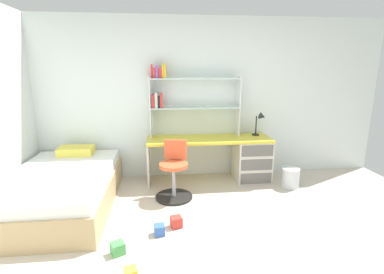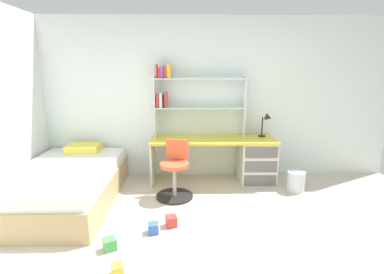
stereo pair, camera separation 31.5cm
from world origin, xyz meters
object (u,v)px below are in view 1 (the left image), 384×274
swivel_chair (174,176)px  toy_block_green_3 (118,248)px  bookshelf_hutch (182,94)px  waste_bin (290,178)px  toy_block_red_2 (176,222)px  desk (240,156)px  desk_lamp (261,120)px  toy_block_blue_0 (159,230)px  toy_block_yellow_1 (131,274)px  bed_platform (62,189)px

swivel_chair → toy_block_green_3: swivel_chair is taller
bookshelf_hutch → waste_bin: bearing=-19.2°
toy_block_red_2 → toy_block_green_3: 0.74m
toy_block_green_3 → swivel_chair: bearing=63.4°
desk → waste_bin: bearing=-29.2°
toy_block_green_3 → toy_block_red_2: bearing=36.0°
desk_lamp → toy_block_red_2: bearing=-135.4°
swivel_chair → waste_bin: (1.79, 0.17, -0.17)m
desk → desk_lamp: (0.34, 0.09, 0.57)m
swivel_chair → toy_block_blue_0: 0.99m
waste_bin → toy_block_blue_0: (-1.99, -1.09, -0.09)m
waste_bin → toy_block_red_2: bearing=-152.1°
swivel_chair → toy_block_blue_0: size_ratio=6.99×
bookshelf_hutch → toy_block_blue_0: (-0.38, -1.65, -1.32)m
toy_block_yellow_1 → toy_block_green_3: bearing=113.8°
desk_lamp → toy_block_red_2: 2.23m
desk → toy_block_blue_0: 2.00m
desk → toy_block_yellow_1: (-1.54, -2.14, -0.34)m
waste_bin → toy_block_yellow_1: size_ratio=2.80×
toy_block_green_3 → waste_bin: bearing=30.0°
toy_block_red_2 → toy_block_green_3: same height
waste_bin → swivel_chair: bearing=-174.7°
bookshelf_hutch → waste_bin: size_ratio=4.81×
swivel_chair → waste_bin: 1.80m
swivel_chair → bookshelf_hutch: bearing=76.7°
desk_lamp → toy_block_blue_0: size_ratio=3.35×
toy_block_blue_0 → toy_block_green_3: size_ratio=0.94×
swivel_chair → bed_platform: size_ratio=0.40×
bookshelf_hutch → waste_bin: 2.11m
toy_block_blue_0 → toy_block_red_2: 0.24m
swivel_chair → bed_platform: (-1.46, -0.14, -0.07)m
desk_lamp → swivel_chair: (-1.44, -0.64, -0.65)m
toy_block_yellow_1 → waste_bin: bearing=38.1°
bed_platform → waste_bin: bearing=5.4°
toy_block_red_2 → toy_block_green_3: bearing=-144.0°
bookshelf_hutch → swivel_chair: 1.30m
bed_platform → toy_block_yellow_1: bed_platform is taller
desk_lamp → toy_block_green_3: size_ratio=3.15×
swivel_chair → bed_platform: bearing=-174.4°
desk_lamp → toy_block_red_2: size_ratio=3.14×
desk → toy_block_blue_0: bearing=-131.3°
desk_lamp → bed_platform: (-2.90, -0.78, -0.72)m
bookshelf_hutch → toy_block_green_3: 2.48m
waste_bin → desk_lamp: bearing=126.4°
bookshelf_hutch → toy_block_blue_0: 2.15m
desk_lamp → waste_bin: bearing=-53.6°
waste_bin → toy_block_blue_0: 2.27m
toy_block_red_2 → toy_block_green_3: size_ratio=1.00×
toy_block_yellow_1 → bed_platform: bearing=125.1°
desk_lamp → toy_block_green_3: 2.91m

